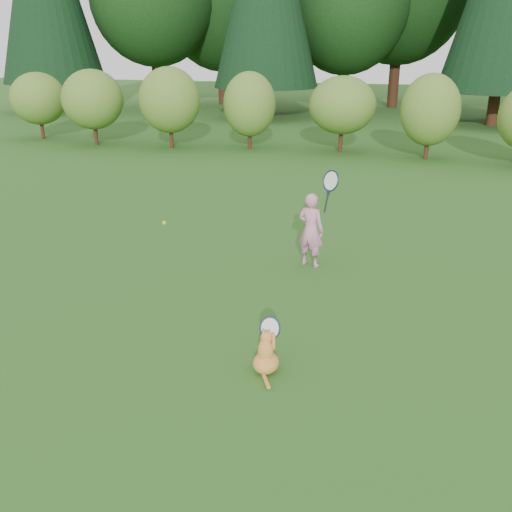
% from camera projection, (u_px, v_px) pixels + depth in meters
% --- Properties ---
extents(ground, '(100.00, 100.00, 0.00)m').
position_uv_depth(ground, '(226.00, 323.00, 7.67)').
color(ground, '#205016').
rests_on(ground, ground).
extents(shrub_row, '(28.00, 3.00, 2.80)m').
position_uv_depth(shrub_row, '(344.00, 112.00, 18.95)').
color(shrub_row, '#477424').
rests_on(shrub_row, ground).
extents(child, '(0.76, 0.54, 1.87)m').
position_uv_depth(child, '(311.00, 228.00, 9.45)').
color(child, pink).
rests_on(child, ground).
extents(cat, '(0.35, 0.70, 0.68)m').
position_uv_depth(cat, '(266.00, 350.00, 6.48)').
color(cat, orange).
rests_on(cat, ground).
extents(tennis_ball, '(0.06, 0.06, 0.06)m').
position_uv_depth(tennis_ball, '(164.00, 223.00, 8.43)').
color(tennis_ball, '#9BCD18').
rests_on(tennis_ball, ground).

